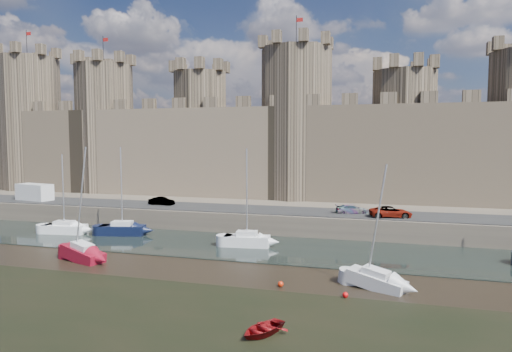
# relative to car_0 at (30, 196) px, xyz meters

# --- Properties ---
(ground) EXTENTS (160.00, 160.00, 0.00)m
(ground) POSITION_rel_car_0_xyz_m (35.97, -34.00, -3.09)
(ground) COLOR black
(ground) RESTS_ON ground
(water_channel) EXTENTS (160.00, 12.00, 0.08)m
(water_channel) POSITION_rel_car_0_xyz_m (35.97, -10.00, -3.05)
(water_channel) COLOR black
(water_channel) RESTS_ON ground
(quay) EXTENTS (160.00, 60.00, 2.50)m
(quay) POSITION_rel_car_0_xyz_m (35.97, 26.00, -1.84)
(quay) COLOR #4C443A
(quay) RESTS_ON ground
(road) EXTENTS (160.00, 7.00, 0.10)m
(road) POSITION_rel_car_0_xyz_m (35.97, -0.00, -0.54)
(road) COLOR black
(road) RESTS_ON quay
(castle) EXTENTS (108.50, 11.00, 29.00)m
(castle) POSITION_rel_car_0_xyz_m (35.33, 14.00, 8.59)
(castle) COLOR #42382B
(castle) RESTS_ON quay
(car_0) EXTENTS (3.48, 1.49, 1.17)m
(car_0) POSITION_rel_car_0_xyz_m (0.00, 0.00, 0.00)
(car_0) COLOR gray
(car_0) RESTS_ON quay
(car_1) EXTENTS (3.60, 1.36, 1.17)m
(car_1) POSITION_rel_car_0_xyz_m (21.91, 0.14, 0.00)
(car_1) COLOR gray
(car_1) RESTS_ON quay
(car_2) EXTENTS (4.18, 2.64, 1.13)m
(car_2) POSITION_rel_car_0_xyz_m (47.65, 0.13, -0.02)
(car_2) COLOR gray
(car_2) RESTS_ON quay
(car_3) EXTENTS (5.21, 3.29, 1.34)m
(car_3) POSITION_rel_car_0_xyz_m (52.23, -1.60, 0.08)
(car_3) COLOR gray
(car_3) RESTS_ON quay
(van) EXTENTS (6.02, 3.31, 2.49)m
(van) POSITION_rel_car_0_xyz_m (1.39, -0.50, 0.66)
(van) COLOR silver
(van) RESTS_ON quay
(sailboat_0) EXTENTS (5.44, 2.75, 9.73)m
(sailboat_0) POSITION_rel_car_0_xyz_m (13.70, -9.53, -2.32)
(sailboat_0) COLOR white
(sailboat_0) RESTS_ON ground
(sailboat_1) EXTENTS (5.62, 3.18, 10.62)m
(sailboat_1) POSITION_rel_car_0_xyz_m (21.06, -8.39, -2.26)
(sailboat_1) COLOR black
(sailboat_1) RESTS_ON ground
(sailboat_2) EXTENTS (5.09, 2.46, 10.57)m
(sailboat_2) POSITION_rel_car_0_xyz_m (37.27, -9.94, -2.25)
(sailboat_2) COLOR white
(sailboat_2) RESTS_ON ground
(sailboat_4) EXTENTS (5.02, 3.16, 10.95)m
(sailboat_4) POSITION_rel_car_0_xyz_m (23.78, -19.60, -2.30)
(sailboat_4) COLOR maroon
(sailboat_4) RESTS_ON ground
(sailboat_5) EXTENTS (4.86, 3.32, 9.78)m
(sailboat_5) POSITION_rel_car_0_xyz_m (50.95, -20.30, -2.38)
(sailboat_5) COLOR silver
(sailboat_5) RESTS_ON ground
(dinghy_4) EXTENTS (3.47, 3.83, 0.65)m
(dinghy_4) POSITION_rel_car_0_xyz_m (44.60, -30.90, -2.76)
(dinghy_4) COLOR maroon
(dinghy_4) RESTS_ON ground
(buoy_1) EXTENTS (0.46, 0.46, 0.46)m
(buoy_1) POSITION_rel_car_0_xyz_m (43.71, -22.00, -2.86)
(buoy_1) COLOR red
(buoy_1) RESTS_ON ground
(buoy_3) EXTENTS (0.43, 0.43, 0.43)m
(buoy_3) POSITION_rel_car_0_xyz_m (48.84, -23.13, -2.87)
(buoy_3) COLOR red
(buoy_3) RESTS_ON ground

